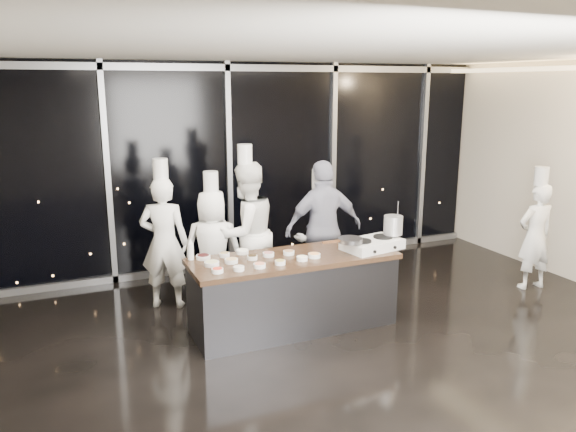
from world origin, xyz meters
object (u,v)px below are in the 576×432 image
demo_counter (293,292)px  chef_right (318,238)px  stock_pot (393,225)px  chef_center (246,232)px  frying_pan (350,240)px  guest (324,229)px  chef_far_left (164,241)px  stove (372,244)px  chef_side (535,235)px  chef_left (213,247)px

demo_counter → chef_right: 1.38m
stock_pot → chef_center: bearing=144.4°
frying_pan → guest: bearing=69.4°
chef_right → chef_far_left: bearing=-12.2°
stove → stock_pot: bearing=-1.7°
demo_counter → chef_center: size_ratio=1.16×
demo_counter → chef_far_left: (-1.27, 1.28, 0.43)m
stove → chef_far_left: size_ratio=0.39×
stove → frying_pan: (-0.35, -0.06, 0.10)m
frying_pan → chef_right: size_ratio=0.31×
frying_pan → chef_center: 1.51m
chef_far_left → guest: chef_far_left is taller
chef_center → chef_right: bearing=162.5°
chef_center → chef_side: bearing=146.1°
stock_pot → chef_center: size_ratio=0.11×
frying_pan → chef_far_left: (-1.92, 1.45, -0.18)m
chef_left → guest: (1.52, -0.19, 0.14)m
stove → stock_pot: 0.38m
stove → chef_right: (-0.17, 1.17, -0.20)m
chef_right → guest: bearing=84.6°
stove → chef_center: bearing=125.8°
stove → chef_side: chef_side is taller
frying_pan → chef_far_left: bearing=132.3°
stock_pot → guest: (-0.49, 0.94, -0.22)m
stock_pot → chef_right: size_ratio=0.14×
stove → chef_left: 2.06m
stock_pot → chef_far_left: 2.93m
frying_pan → demo_counter: bearing=154.9°
stock_pot → chef_center: chef_center is taller
chef_left → chef_side: bearing=-174.1°
chef_far_left → guest: size_ratio=1.05×
frying_pan → chef_right: bearing=70.9°
chef_left → chef_far_left: bearing=0.6°
frying_pan → chef_far_left: 2.41m
chef_far_left → chef_left: 0.63m
demo_counter → stove: 1.13m
chef_far_left → chef_side: bearing=-170.9°
chef_center → chef_side: chef_center is taller
demo_counter → chef_side: (3.70, -0.09, 0.34)m
demo_counter → chef_right: (0.83, 1.06, 0.31)m
chef_right → demo_counter: bearing=45.5°
chef_right → chef_center: bearing=-6.0°
chef_far_left → chef_center: size_ratio=0.93×
chef_far_left → chef_right: size_ratio=1.13×
demo_counter → chef_center: 1.19m
stock_pot → chef_right: bearing=113.8°
stove → chef_center: size_ratio=0.36×
frying_pan → chef_right: 1.27m
chef_far_left → guest: 2.14m
stove → chef_far_left: bearing=137.8°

